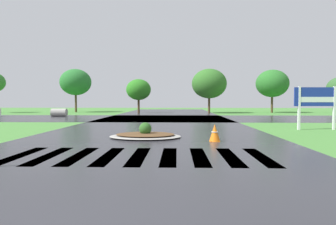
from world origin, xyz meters
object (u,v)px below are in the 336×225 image
at_px(drainage_pipe_stack, 59,112).
at_px(traffic_cone, 215,133).
at_px(median_island, 145,135).
at_px(estate_billboard, 317,100).

distance_m(drainage_pipe_stack, traffic_cone, 22.33).
xyz_separation_m(median_island, drainage_pipe_stack, (-10.60, 16.63, 0.28)).
bearing_deg(drainage_pipe_stack, traffic_cone, -52.67).
height_order(median_island, traffic_cone, traffic_cone).
distance_m(estate_billboard, drainage_pipe_stack, 23.72).
height_order(drainage_pipe_stack, traffic_cone, drainage_pipe_stack).
height_order(estate_billboard, median_island, estate_billboard).
bearing_deg(estate_billboard, median_island, 18.10).
relative_size(estate_billboard, median_island, 0.81).
height_order(estate_billboard, drainage_pipe_stack, estate_billboard).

